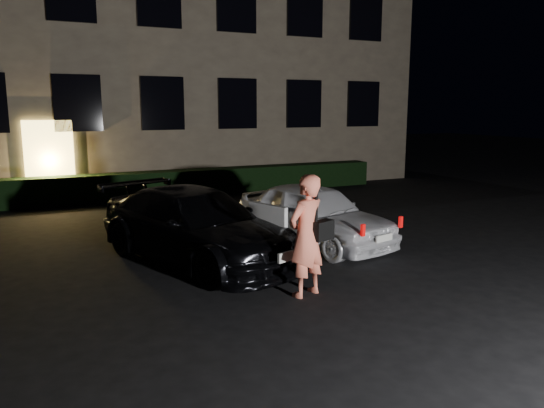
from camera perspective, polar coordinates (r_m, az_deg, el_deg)
name	(u,v)px	position (r m, az deg, el deg)	size (l,w,h in m)	color
ground	(348,303)	(8.13, 8.21, -10.46)	(80.00, 80.00, 0.00)	black
building	(134,24)	(21.94, -14.64, 18.22)	(20.00, 8.11, 12.00)	brown
hedge	(169,184)	(17.51, -11.03, 2.12)	(15.00, 0.70, 0.85)	black
sedan	(197,226)	(10.07, -8.10, -2.33)	(3.33, 5.06, 1.36)	black
hatch	(314,214)	(11.24, 4.53, -1.08)	(2.42, 4.09, 1.30)	white
man	(307,236)	(8.10, 3.75, -3.41)	(0.88, 0.67, 1.89)	#FF7B5D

